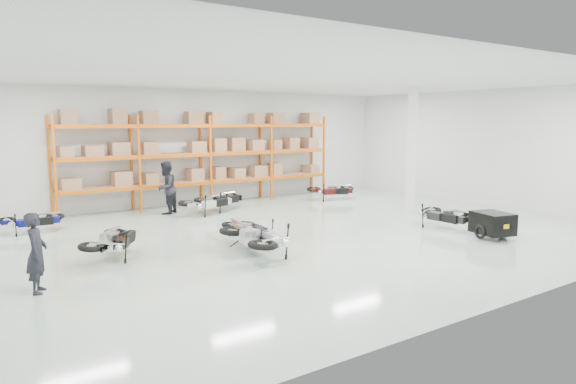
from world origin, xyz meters
TOP-DOWN VIEW (x-y plane):
  - room at (0.00, 0.00)m, footprint 18.00×18.00m
  - pallet_rack at (-0.00, 6.45)m, footprint 11.28×0.98m
  - structural_column at (5.20, 0.50)m, footprint 0.25×0.25m
  - moto_blue_centre at (-2.03, -0.40)m, footprint 1.01×1.76m
  - moto_silver_left at (-2.54, -1.62)m, footprint 1.15×2.08m
  - moto_black_far_left at (-5.41, 0.29)m, footprint 1.76×1.94m
  - moto_touring_right at (3.99, -2.05)m, footprint 0.90×1.77m
  - trailer at (3.99, -3.65)m, footprint 1.05×1.80m
  - moto_back_a at (-6.58, 4.52)m, footprint 1.63×0.91m
  - moto_back_b at (-0.94, 4.35)m, footprint 1.94×1.24m
  - moto_back_c at (-0.20, 4.80)m, footprint 1.94×1.35m
  - moto_back_d at (4.82, 4.47)m, footprint 1.94×1.48m
  - person_left at (-7.33, -1.49)m, footprint 0.54×0.66m
  - person_back at (-2.13, 5.25)m, footprint 1.15×1.14m

SIDE VIEW (x-z plane):
  - trailer at x=3.99m, z-range 0.06..0.79m
  - moto_back_a at x=-6.58m, z-range -0.03..0.99m
  - moto_blue_centre at x=-2.03m, z-range -0.03..1.06m
  - moto_back_d at x=4.82m, z-range -0.03..1.09m
  - moto_touring_right at x=3.99m, z-range -0.03..1.11m
  - moto_back_c at x=-0.20m, z-range -0.03..1.11m
  - moto_black_far_left at x=-5.41m, z-range -0.03..1.11m
  - moto_back_b at x=-0.94m, z-range -0.03..1.13m
  - moto_silver_left at x=-2.54m, z-range -0.04..1.26m
  - person_left at x=-7.33m, z-range 0.00..1.57m
  - person_back at x=-2.13m, z-range 0.00..1.87m
  - room at x=0.00m, z-range -6.75..11.25m
  - structural_column at x=5.20m, z-range 0.00..4.50m
  - pallet_rack at x=0.00m, z-range 0.45..4.07m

